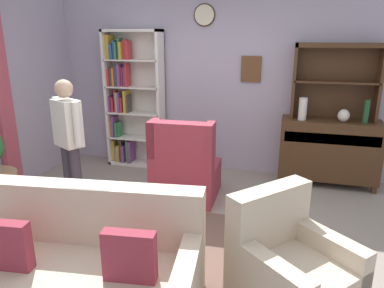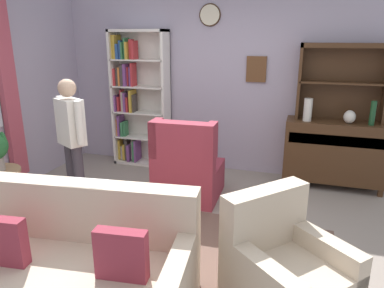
{
  "view_description": "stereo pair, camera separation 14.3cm",
  "coord_description": "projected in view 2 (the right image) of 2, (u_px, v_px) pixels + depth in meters",
  "views": [
    {
      "loc": [
        1.02,
        -3.2,
        2.01
      ],
      "look_at": [
        0.1,
        0.2,
        0.95
      ],
      "focal_mm": 33.8,
      "sensor_mm": 36.0,
      "label": 1
    },
    {
      "loc": [
        1.15,
        -3.16,
        2.01
      ],
      "look_at": [
        0.1,
        0.2,
        0.95
      ],
      "focal_mm": 33.8,
      "sensor_mm": 36.0,
      "label": 2
    }
  ],
  "objects": [
    {
      "name": "armchair_floral",
      "position": [
        285.0,
        273.0,
        2.73
      ],
      "size": [
        1.08,
        1.08,
        0.88
      ],
      "color": "beige",
      "rests_on": "ground_plane"
    },
    {
      "name": "ground_plane",
      "position": [
        177.0,
        236.0,
        3.8
      ],
      "size": [
        5.4,
        4.6,
        0.02
      ],
      "primitive_type": "cube",
      "color": "gray"
    },
    {
      "name": "bottle_wine",
      "position": [
        373.0,
        113.0,
        4.53
      ],
      "size": [
        0.07,
        0.07,
        0.31
      ],
      "primitive_type": "cylinder",
      "color": "#194223",
      "rests_on": "sideboard"
    },
    {
      "name": "vase_round",
      "position": [
        350.0,
        117.0,
        4.65
      ],
      "size": [
        0.15,
        0.15,
        0.17
      ],
      "primitive_type": "ellipsoid",
      "color": "beige",
      "rests_on": "sideboard"
    },
    {
      "name": "wingback_chair",
      "position": [
        187.0,
        170.0,
        4.54
      ],
      "size": [
        0.81,
        0.83,
        1.05
      ],
      "color": "maroon",
      "rests_on": "ground_plane"
    },
    {
      "name": "sideboard_hutch",
      "position": [
        343.0,
        72.0,
        4.69
      ],
      "size": [
        1.1,
        0.26,
        1.0
      ],
      "color": "#422816",
      "rests_on": "sideboard"
    },
    {
      "name": "bookshelf",
      "position": [
        136.0,
        99.0,
        5.66
      ],
      "size": [
        0.9,
        0.3,
        2.1
      ],
      "color": "silver",
      "rests_on": "ground_plane"
    },
    {
      "name": "potted_plant_small",
      "position": [
        31.0,
        194.0,
        4.39
      ],
      "size": [
        0.19,
        0.19,
        0.27
      ],
      "color": "beige",
      "rests_on": "ground_plane"
    },
    {
      "name": "area_rug",
      "position": [
        186.0,
        254.0,
        3.46
      ],
      "size": [
        2.75,
        1.74,
        0.01
      ],
      "primitive_type": "cube",
      "color": "brown",
      "rests_on": "ground_plane"
    },
    {
      "name": "couch_floral",
      "position": [
        76.0,
        268.0,
        2.75
      ],
      "size": [
        1.89,
        1.06,
        0.9
      ],
      "color": "beige",
      "rests_on": "ground_plane"
    },
    {
      "name": "person_reading",
      "position": [
        72.0,
        137.0,
        4.1
      ],
      "size": [
        0.49,
        0.34,
        1.56
      ],
      "color": "#38333D",
      "rests_on": "ground_plane"
    },
    {
      "name": "wall_back",
      "position": [
        225.0,
        78.0,
        5.34
      ],
      "size": [
        5.0,
        0.09,
        2.8
      ],
      "color": "#A399AD",
      "rests_on": "ground_plane"
    },
    {
      "name": "sideboard",
      "position": [
        334.0,
        151.0,
        4.89
      ],
      "size": [
        1.3,
        0.45,
        0.92
      ],
      "color": "#422816",
      "rests_on": "ground_plane"
    },
    {
      "name": "vase_tall",
      "position": [
        308.0,
        110.0,
        4.77
      ],
      "size": [
        0.11,
        0.11,
        0.3
      ],
      "primitive_type": "cylinder",
      "color": "beige",
      "rests_on": "sideboard"
    }
  ]
}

